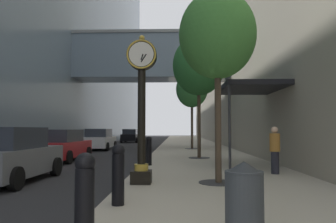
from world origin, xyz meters
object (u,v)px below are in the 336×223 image
at_px(bollard_fourth, 143,154).
at_px(car_grey_near, 9,156).
at_px(pedestrian_walking, 275,149).
at_px(car_black_mid, 131,136).
at_px(bollard_nearest, 85,198).
at_px(street_clock, 142,101).
at_px(street_tree_near, 217,36).
at_px(street_tree_mid_far, 192,90).
at_px(car_white_trailing, 99,140).
at_px(car_red_far, 62,146).
at_px(bollard_second, 118,173).
at_px(bollard_fifth, 149,150).
at_px(street_tree_mid_near, 199,66).
at_px(trash_bin, 244,199).

relative_size(bollard_fourth, car_grey_near, 0.29).
bearing_deg(pedestrian_walking, car_black_mid, 107.31).
height_order(bollard_nearest, car_black_mid, car_black_mid).
relative_size(street_clock, street_tree_near, 0.76).
height_order(street_tree_near, pedestrian_walking, street_tree_near).
distance_m(bollard_fourth, street_tree_mid_far, 14.27).
distance_m(bollard_nearest, car_grey_near, 7.03).
distance_m(street_tree_near, car_white_trailing, 18.08).
xyz_separation_m(bollard_nearest, car_red_far, (-4.72, 12.37, 0.02)).
distance_m(bollard_second, bollard_fifth, 6.98).
height_order(bollard_nearest, bollard_fourth, same).
distance_m(car_red_far, car_white_trailing, 8.84).
bearing_deg(street_tree_mid_far, street_tree_mid_near, -90.00).
distance_m(street_tree_mid_near, car_grey_near, 10.28).
bearing_deg(bollard_second, car_white_trailing, 104.59).
relative_size(car_red_far, car_white_trailing, 1.11).
xyz_separation_m(bollard_fourth, bollard_fifth, (0.00, 2.33, 0.00)).
distance_m(street_tree_mid_near, trash_bin, 13.08).
xyz_separation_m(bollard_nearest, pedestrian_walking, (4.43, 6.87, 0.20)).
xyz_separation_m(bollard_fifth, car_red_far, (-4.72, 3.07, 0.02)).
relative_size(bollard_second, street_tree_mid_near, 0.19).
height_order(bollard_nearest, car_red_far, car_red_far).
bearing_deg(street_clock, car_red_far, 123.16).
distance_m(bollard_nearest, car_black_mid, 35.75).
xyz_separation_m(trash_bin, car_white_trailing, (-6.99, 20.82, 0.12)).
height_order(bollard_second, car_grey_near, car_grey_near).
bearing_deg(car_white_trailing, street_clock, -72.69).
bearing_deg(street_tree_mid_far, car_red_far, -130.80).
relative_size(bollard_nearest, car_grey_near, 0.29).
bearing_deg(car_white_trailing, car_red_far, -88.76).
distance_m(street_tree_near, car_red_far, 10.77).
bearing_deg(street_clock, trash_bin, -67.05).
distance_m(bollard_second, car_red_far, 11.10).
distance_m(street_clock, bollard_second, 3.02).
bearing_deg(car_black_mid, bollard_nearest, -82.80).
distance_m(pedestrian_walking, car_grey_near, 8.51).
bearing_deg(street_tree_mid_far, bollard_second, -97.24).
xyz_separation_m(bollard_fourth, car_black_mid, (-4.48, 28.49, 0.02)).
distance_m(bollard_nearest, car_red_far, 13.24).
bearing_deg(bollard_fourth, car_white_trailing, 109.05).
bearing_deg(street_tree_near, street_tree_mid_far, 90.00).
height_order(bollard_second, trash_bin, bollard_second).
height_order(street_tree_mid_far, trash_bin, street_tree_mid_far).
bearing_deg(bollard_fifth, car_white_trailing, 112.43).
bearing_deg(bollard_nearest, bollard_fifth, 90.00).
xyz_separation_m(street_clock, trash_bin, (1.89, -4.47, -1.72)).
bearing_deg(bollard_second, street_tree_mid_near, 77.51).
height_order(street_tree_near, street_tree_mid_far, street_tree_mid_far).
distance_m(street_tree_mid_near, car_red_far, 8.18).
height_order(bollard_nearest, bollard_fifth, same).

